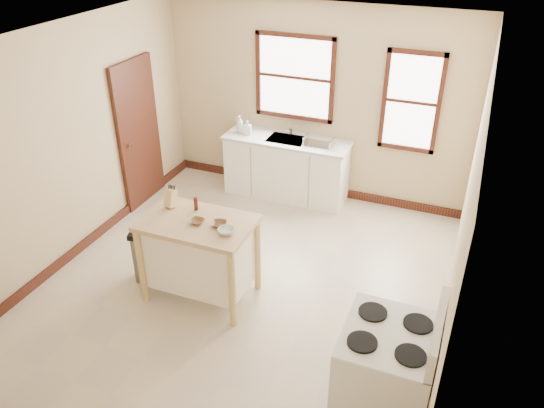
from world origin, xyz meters
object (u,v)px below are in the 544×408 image
Objects in this scene: pepper_grinder at (196,204)px; soap_bottle_a at (240,124)px; soap_bottle_b at (248,127)px; knife_block at (171,199)px; bowl_a at (197,221)px; trash_bin at (149,254)px; dish_rack at (319,141)px; gas_stove at (386,366)px; bowl_c at (226,231)px; kitchen_island at (200,259)px; bowl_b at (219,224)px.

soap_bottle_a is at bearing 103.44° from pepper_grinder.
soap_bottle_b is 2.36m from knife_block.
pepper_grinder is (0.42, -2.31, 0.03)m from soap_bottle_b.
trash_bin is at bearing 174.58° from bowl_a.
dish_rack is (1.09, 0.02, -0.05)m from soap_bottle_b.
knife_block is 0.30× the size of trash_bin.
dish_rack is at bearing 78.33° from bowl_a.
pepper_grinder is at bearing 154.49° from gas_stove.
knife_block reaches higher than bowl_c.
pepper_grinder is at bearing -114.50° from dish_rack.
bowl_a is (0.02, -0.03, 0.51)m from kitchen_island.
bowl_a is (0.14, -0.24, -0.06)m from pepper_grinder.
gas_stove reaches higher than trash_bin.
dish_rack is at bearing 77.29° from kitchen_island.
gas_stove is (2.64, -1.08, -0.45)m from knife_block.
bowl_b is 2.21m from gas_stove.
pepper_grinder is at bearing -72.17° from soap_bottle_a.
gas_stove is (2.91, -3.45, -0.42)m from soap_bottle_a.
bowl_b is at bearing -65.23° from soap_bottle_a.
bowl_b is at bearing -27.65° from pepper_grinder.
knife_block is 1.14× the size of bowl_c.
soap_bottle_b is 1.10m from dish_rack.
pepper_grinder is 0.98× the size of bowl_a.
trash_bin is (-0.03, -2.49, -0.72)m from soap_bottle_a.
dish_rack reaches higher than bowl_b.
bowl_b is 1.18m from trash_bin.
soap_bottle_a is at bearing 171.82° from dish_rack.
kitchen_island is at bearing -88.15° from soap_bottle_b.
kitchen_island reaches higher than trash_bin.
soap_bottle_a is 1.23m from dish_rack.
soap_bottle_b is 0.31× the size of trash_bin.
trash_bin is (-1.26, -2.50, -0.64)m from dish_rack.
trash_bin is at bearing -86.40° from soap_bottle_a.
pepper_grinder is at bearing 149.58° from bowl_c.
bowl_a is at bearing 158.23° from gas_stove.
knife_block is at bearing -97.10° from soap_bottle_b.
soap_bottle_b is 2.35m from pepper_grinder.
dish_rack is 3.85m from gas_stove.
bowl_b is (0.24, 0.04, 0.00)m from bowl_a.
soap_bottle_a is at bearing 130.16° from gas_stove.
pepper_grinder is 0.60m from bowl_c.
knife_block is 0.85m from bowl_c.
bowl_c is 0.26× the size of trash_bin.
trash_bin is (-0.30, -0.13, -0.74)m from knife_block.
gas_stove is (1.68, -3.45, -0.34)m from dish_rack.
soap_bottle_b reaches higher than dish_rack.
soap_bottle_a is 2.60m from trash_bin.
soap_bottle_b is at bearing 128.94° from gas_stove.
dish_rack reaches higher than bowl_a.
soap_bottle_a reaches higher than kitchen_island.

